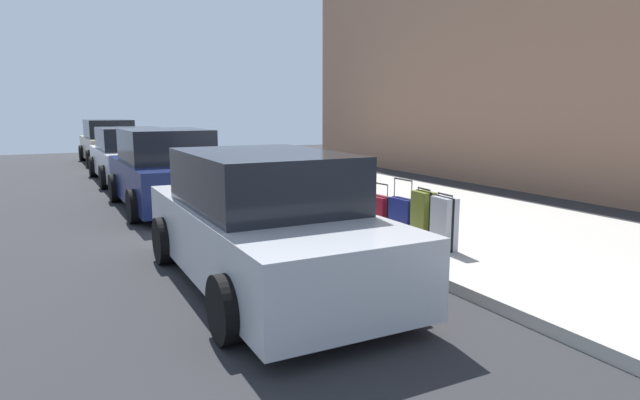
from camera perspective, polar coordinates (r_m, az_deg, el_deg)
name	(u,v)px	position (r m, az deg, el deg)	size (l,w,h in m)	color
ground_plane	(299,225)	(9.72, -2.27, -2.69)	(40.00, 40.00, 0.00)	#28282B
sidewalk_curb	(410,209)	(10.98, 9.63, -1.01)	(18.00, 5.00, 0.14)	#ADA89E
suitcase_silver_0	(444,224)	(7.61, 13.20, -2.48)	(0.39, 0.24, 0.80)	#9EA0A8
suitcase_olive_1	(423,217)	(7.98, 11.02, -1.79)	(0.38, 0.25, 0.82)	#59601E
suitcase_navy_2	(402,216)	(8.42, 8.83, -1.75)	(0.49, 0.21, 0.89)	navy
suitcase_maroon_3	(379,212)	(8.88, 6.35, -1.26)	(0.50, 0.29, 0.76)	maroon
suitcase_red_4	(365,205)	(9.35, 4.83, -0.58)	(0.38, 0.23, 0.78)	red
suitcase_teal_5	(345,196)	(9.71, 2.68, 0.46)	(0.45, 0.23, 1.04)	#0F606B
suitcase_black_6	(335,192)	(10.21, 1.64, 0.90)	(0.40, 0.24, 1.05)	black
suitcase_silver_7	(322,190)	(10.69, 0.18, 1.13)	(0.50, 0.25, 0.99)	#9EA0A8
suitcase_olive_8	(306,190)	(11.19, -1.49, 1.10)	(0.46, 0.22, 0.60)	#59601E
fire_hydrant	(288,177)	(12.10, -3.41, 2.47)	(0.39, 0.21, 0.81)	#D89E0C
bollard_post	(273,174)	(12.57, -5.11, 2.81)	(0.11, 0.11, 0.89)	#333338
parked_car_silver_0	(263,223)	(6.37, -6.14, -2.45)	(4.58, 2.04, 1.60)	#B2B5BA
parked_car_navy_1	(166,172)	(11.75, -16.21, 2.94)	(4.23, 2.05, 1.68)	#141E4C
parked_car_white_2	(132,156)	(16.67, -19.60, 4.50)	(4.73, 2.16, 1.57)	silver
parked_car_beige_3	(109,143)	(22.57, -21.72, 5.72)	(4.69, 2.08, 1.69)	tan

